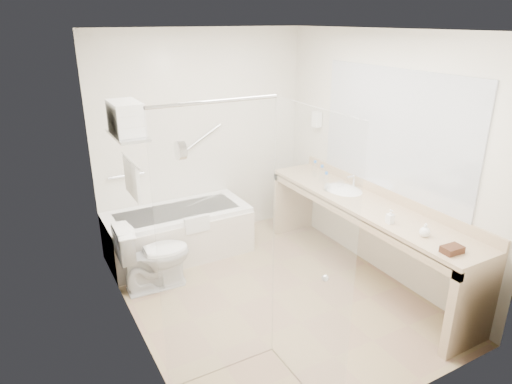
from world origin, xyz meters
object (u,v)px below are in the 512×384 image
toilet (154,256)px  amenity_basket (452,249)px  water_bottle_left (326,182)px  vanity_counter (364,221)px  bathtub (179,233)px

toilet → amenity_basket: 2.76m
toilet → amenity_basket: size_ratio=4.31×
water_bottle_left → vanity_counter: bearing=-73.6°
vanity_counter → toilet: size_ratio=3.71×
toilet → bathtub: bearing=-37.7°
amenity_basket → water_bottle_left: water_bottle_left is taller
bathtub → amenity_basket: bearing=-61.1°
vanity_counter → toilet: bearing=156.7°
bathtub → amenity_basket: (1.40, -2.53, 0.60)m
amenity_basket → vanity_counter: bearing=83.6°
bathtub → amenity_basket: 2.95m
bathtub → water_bottle_left: (1.38, -0.90, 0.67)m
bathtub → vanity_counter: vanity_counter is taller
bathtub → toilet: 0.71m
toilet → water_bottle_left: water_bottle_left is taller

